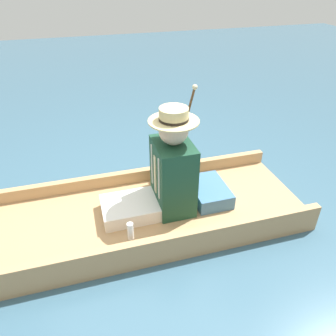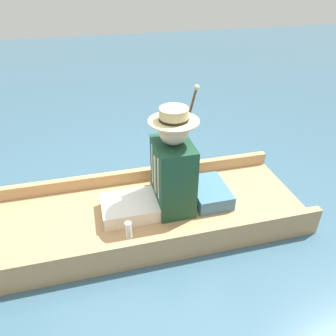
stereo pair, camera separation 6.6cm
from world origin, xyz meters
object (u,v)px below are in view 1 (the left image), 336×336
object	(u,v)px
teddy_bear	(163,168)
wine_glass	(131,233)
walking_cane	(184,128)
seated_person	(165,174)

from	to	relation	value
teddy_bear	wine_glass	xyz separation A→B (m)	(-0.68, 0.42, -0.04)
walking_cane	wine_glass	bearing A→B (deg)	139.08
seated_person	walking_cane	bearing A→B (deg)	-34.00
teddy_bear	walking_cane	size ratio (longest dim) A/B	0.39
seated_person	teddy_bear	xyz separation A→B (m)	(0.34, -0.07, -0.16)
teddy_bear	walking_cane	xyz separation A→B (m)	(0.03, -0.19, 0.35)
wine_glass	seated_person	bearing A→B (deg)	-45.44
seated_person	wine_glass	bearing A→B (deg)	136.66
wine_glass	teddy_bear	bearing A→B (deg)	-31.57
seated_person	wine_glass	distance (m)	0.52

